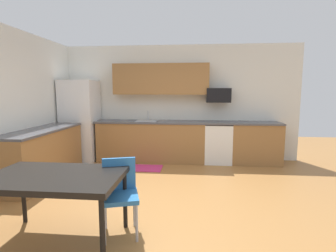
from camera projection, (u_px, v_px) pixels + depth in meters
The scene contains 16 objects.
ground_plane at pixel (162, 202), 3.82m from camera, with size 12.00×12.00×0.00m, color #9E6B38.
wall_back at pixel (174, 103), 6.26m from camera, with size 5.80×0.10×2.70m, color silver.
cabinet_run_back at pixel (151, 142), 6.08m from camera, with size 2.47×0.60×0.90m, color olive.
cabinet_run_back_right at pixel (255, 144), 5.86m from camera, with size 1.08×0.60×0.90m, color olive.
cabinet_run_left at pixel (43, 156), 4.76m from camera, with size 0.60×2.00×0.90m, color olive.
countertop_back at pixel (173, 122), 5.97m from camera, with size 4.80×0.64×0.04m, color #4C4C51.
countertop_left at pixel (41, 130), 4.70m from camera, with size 0.64×2.00×0.04m, color #4C4C51.
upper_cabinets_back at pixel (161, 79), 6.00m from camera, with size 2.20×0.34×0.70m, color olive.
refrigerator at pixel (81, 121), 6.09m from camera, with size 0.76×0.70×1.87m, color white.
oven_range at pixel (217, 143), 5.94m from camera, with size 0.60×0.60×0.91m.
microwave at pixel (218, 95), 5.89m from camera, with size 0.54×0.36×0.32m, color black.
sink_basin at pixel (147, 123), 6.03m from camera, with size 0.48×0.40×0.14m, color #A5A8AD.
sink_faucet at pixel (148, 116), 6.19m from camera, with size 0.02×0.02×0.24m, color #B2B5BA.
dining_table at pixel (55, 180), 2.71m from camera, with size 1.40×0.90×0.76m.
chair_near_table at pixel (120, 190), 2.95m from camera, with size 0.50×0.50×0.85m.
floor_mat at pixel (145, 168), 5.50m from camera, with size 0.70×0.50×0.01m, color #CC3372.
Camera 1 is at (0.44, -3.61, 1.61)m, focal length 27.74 mm.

